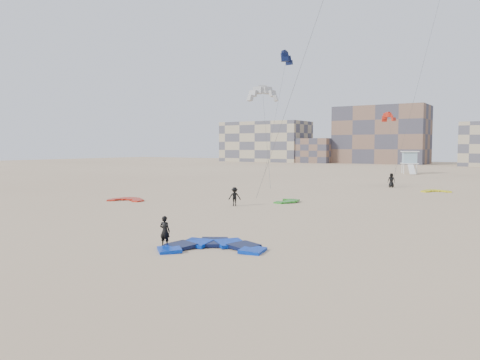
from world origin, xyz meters
The scene contains 15 objects.
ground centered at (0.00, 0.00, 0.00)m, with size 320.00×320.00×0.00m, color #CDB28A.
kite_ground_blue centered at (-1.44, 4.28, 0.00)m, with size 5.00×5.22×0.58m, color #023ED8, non-canonical shape.
kite_ground_red centered at (-21.66, 17.43, 0.00)m, with size 3.33×3.52×0.43m, color red, non-canonical shape.
kite_ground_green centered at (-7.73, 25.20, 0.00)m, with size 3.09×3.28×0.42m, color #309028, non-canonical shape.
kite_ground_yellow centered at (2.62, 43.77, 0.00)m, with size 3.05×3.20×0.40m, color #D8CB05, non-canonical shape.
kitesurfer_main centered at (-4.02, 3.50, 0.84)m, with size 0.61×0.40×1.67m, color black.
kitesurfer_c centered at (-10.36, 19.93, 0.86)m, with size 1.11×0.64×1.71m, color black.
kitesurfer_e centered at (-3.52, 47.13, 0.95)m, with size 0.93×0.60×1.89m, color black.
kite_fly_grey centered at (-15.25, 33.47, 11.53)m, with size 7.13×8.82×11.87m.
kite_fly_navy centered at (-18.25, 45.36, 17.99)m, with size 5.94×4.13×18.22m.
kite_fly_red centered at (-9.05, 65.31, 10.25)m, with size 5.20×8.37×10.33m.
lifeguard_tower_far centered at (-8.94, 80.56, 2.22)m, with size 4.11×6.64×4.48m.
condo_west_a centered at (-70.00, 130.00, 7.00)m, with size 30.00×15.00×14.00m, color tan.
condo_west_b centered at (-30.00, 134.00, 9.00)m, with size 28.00×14.00×18.00m, color brown.
condo_fill_left centered at (-50.00, 128.00, 4.00)m, with size 12.00×10.00×8.00m, color brown.
Camera 1 is at (13.02, -15.38, 5.44)m, focal length 35.00 mm.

